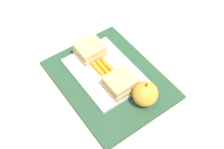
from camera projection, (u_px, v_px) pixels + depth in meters
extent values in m
plane|color=#B7AD99|center=(110.00, 80.00, 0.87)|extent=(2.40, 2.40, 0.00)
cube|color=#284C33|center=(110.00, 79.00, 0.87)|extent=(0.36, 0.28, 0.01)
cube|color=white|center=(105.00, 72.00, 0.87)|extent=(0.23, 0.17, 0.01)
cube|color=tan|center=(90.00, 53.00, 0.90)|extent=(0.07, 0.08, 0.02)
cube|color=beige|center=(90.00, 50.00, 0.89)|extent=(0.07, 0.07, 0.01)
cube|color=tan|center=(90.00, 47.00, 0.88)|extent=(0.07, 0.08, 0.02)
cube|color=tan|center=(120.00, 86.00, 0.82)|extent=(0.07, 0.08, 0.02)
cube|color=beige|center=(120.00, 83.00, 0.81)|extent=(0.07, 0.07, 0.01)
cube|color=tan|center=(121.00, 80.00, 0.80)|extent=(0.07, 0.08, 0.02)
cylinder|color=orange|center=(100.00, 71.00, 0.86)|extent=(0.08, 0.01, 0.02)
cylinder|color=orange|center=(104.00, 69.00, 0.86)|extent=(0.08, 0.01, 0.02)
cylinder|color=orange|center=(109.00, 67.00, 0.87)|extent=(0.08, 0.01, 0.02)
sphere|color=gold|center=(145.00, 94.00, 0.79)|extent=(0.07, 0.07, 0.07)
cylinder|color=brown|center=(147.00, 85.00, 0.76)|extent=(0.01, 0.01, 0.01)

